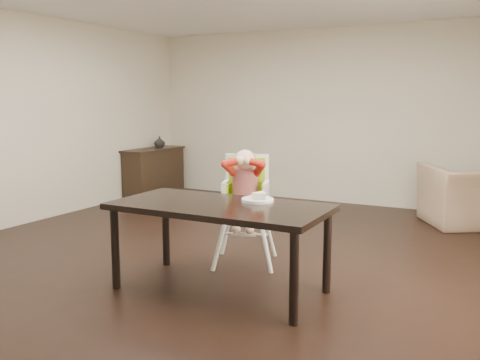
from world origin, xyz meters
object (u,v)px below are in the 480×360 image
object	(u,v)px
high_chair	(245,183)
sideboard	(154,172)
armchair	(475,186)
dining_table	(220,213)

from	to	relation	value
high_chair	sideboard	world-z (taller)	high_chair
high_chair	armchair	world-z (taller)	high_chair
sideboard	armchair	bearing A→B (deg)	1.15
dining_table	armchair	world-z (taller)	armchair
high_chair	sideboard	distance (m)	4.09
high_chair	armchair	bearing A→B (deg)	35.14
dining_table	sideboard	distance (m)	4.75
high_chair	armchair	size ratio (longest dim) A/B	0.96
armchair	dining_table	bearing A→B (deg)	34.56
dining_table	sideboard	world-z (taller)	sideboard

